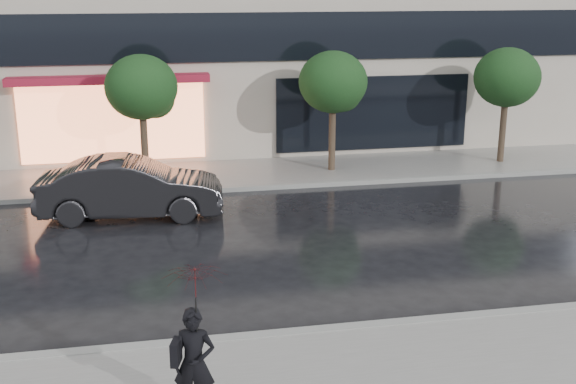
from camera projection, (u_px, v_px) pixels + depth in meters
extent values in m
plane|color=black|center=(310.00, 311.00, 13.82)|extent=(120.00, 120.00, 0.00)
cube|color=slate|center=(240.00, 174.00, 23.46)|extent=(60.00, 3.50, 0.12)
cube|color=gray|center=(322.00, 332.00, 12.86)|extent=(60.00, 0.25, 0.14)
cube|color=gray|center=(248.00, 188.00, 21.81)|extent=(60.00, 0.25, 0.14)
cube|color=black|center=(231.00, 37.00, 23.86)|extent=(28.00, 0.12, 1.60)
cube|color=#FF8C59|center=(113.00, 122.00, 23.86)|extent=(6.00, 0.10, 2.60)
cube|color=maroon|center=(109.00, 80.00, 23.14)|extent=(6.40, 0.70, 0.25)
cube|color=black|center=(373.00, 113.00, 25.54)|extent=(7.00, 0.10, 2.60)
cylinder|color=#33261C|center=(145.00, 148.00, 22.38)|extent=(0.22, 0.22, 2.20)
ellipsoid|color=black|center=(141.00, 87.00, 21.84)|extent=(2.20, 2.20, 1.98)
sphere|color=black|center=(155.00, 99.00, 22.22)|extent=(1.20, 1.20, 1.20)
cylinder|color=#33261C|center=(332.00, 140.00, 23.49)|extent=(0.22, 0.22, 2.20)
ellipsoid|color=black|center=(333.00, 82.00, 22.95)|extent=(2.20, 2.20, 1.98)
sphere|color=black|center=(343.00, 93.00, 23.33)|extent=(1.20, 1.20, 1.20)
cylinder|color=#33261C|center=(502.00, 133.00, 24.60)|extent=(0.22, 0.22, 2.20)
ellipsoid|color=black|center=(507.00, 77.00, 24.07)|extent=(2.20, 2.20, 1.98)
sphere|color=black|center=(514.00, 88.00, 24.44)|extent=(1.20, 1.20, 1.20)
imported|color=black|center=(131.00, 188.00, 19.16)|extent=(4.98, 2.10, 1.60)
imported|color=black|center=(194.00, 363.00, 10.09)|extent=(0.68, 0.53, 1.63)
imported|color=#3B0A0B|center=(195.00, 294.00, 9.79)|extent=(1.09, 1.10, 0.81)
cylinder|color=black|center=(197.00, 325.00, 9.92)|extent=(0.02, 0.02, 0.82)
cube|color=black|center=(176.00, 352.00, 10.00)|extent=(0.19, 0.32, 0.35)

